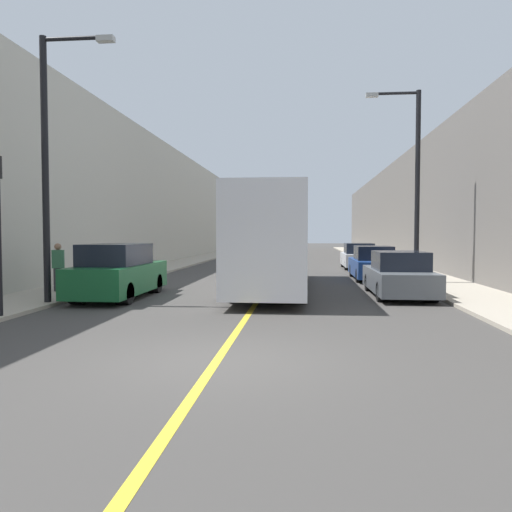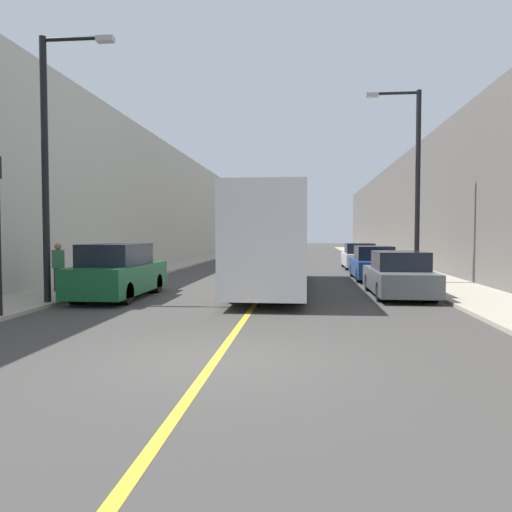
{
  "view_description": "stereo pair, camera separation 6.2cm",
  "coord_description": "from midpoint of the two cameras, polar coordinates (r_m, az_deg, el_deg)",
  "views": [
    {
      "loc": [
        1.44,
        -8.18,
        2.14
      ],
      "look_at": [
        -0.35,
        10.53,
        1.28
      ],
      "focal_mm": 35.0,
      "sensor_mm": 36.0,
      "label": 1
    },
    {
      "loc": [
        1.51,
        -8.17,
        2.14
      ],
      "look_at": [
        -0.35,
        10.53,
        1.28
      ],
      "focal_mm": 35.0,
      "sensor_mm": 36.0,
      "label": 2
    }
  ],
  "objects": [
    {
      "name": "pedestrian",
      "position": [
        18.81,
        -21.57,
        -1.1
      ],
      "size": [
        0.37,
        0.24,
        1.68
      ],
      "color": "#2D2D33",
      "rests_on": "sidewalk_left"
    },
    {
      "name": "bus",
      "position": [
        18.97,
        2.25,
        1.94
      ],
      "size": [
        2.41,
        11.91,
        3.59
      ],
      "color": "silver",
      "rests_on": "ground"
    },
    {
      "name": "street_lamp_left",
      "position": [
        16.02,
        -22.33,
        10.75
      ],
      "size": [
        2.23,
        0.24,
        7.73
      ],
      "color": "black",
      "rests_on": "sidewalk_left"
    },
    {
      "name": "car_right_mid",
      "position": [
        23.6,
        13.3,
        -0.96
      ],
      "size": [
        1.79,
        4.71,
        1.56
      ],
      "color": "navy",
      "rests_on": "ground"
    },
    {
      "name": "ground_plane",
      "position": [
        8.58,
        -4.52,
        -11.83
      ],
      "size": [
        200.0,
        200.0,
        0.0
      ],
      "primitive_type": "plane",
      "color": "#3F3D3A"
    },
    {
      "name": "sidewalk_right",
      "position": [
        38.65,
        14.05,
        -0.56
      ],
      "size": [
        2.63,
        72.0,
        0.11
      ],
      "primitive_type": "cube",
      "color": "#A89E8C",
      "rests_on": "ground"
    },
    {
      "name": "sidewalk_left",
      "position": [
        39.19,
        -7.01,
        -0.46
      ],
      "size": [
        2.63,
        72.0,
        0.11
      ],
      "primitive_type": "cube",
      "color": "#A89E8C",
      "rests_on": "ground"
    },
    {
      "name": "parked_suv_left",
      "position": [
        17.03,
        -15.36,
        -1.86
      ],
      "size": [
        1.85,
        4.9,
        1.8
      ],
      "color": "#145128",
      "rests_on": "ground"
    },
    {
      "name": "building_row_right",
      "position": [
        39.25,
        18.93,
        5.01
      ],
      "size": [
        4.0,
        72.0,
        7.76
      ],
      "primitive_type": "cube",
      "color": "#66605B",
      "rests_on": "ground"
    },
    {
      "name": "car_right_near",
      "position": [
        17.56,
        16.09,
        -2.22
      ],
      "size": [
        1.84,
        4.76,
        1.53
      ],
      "color": "#51565B",
      "rests_on": "ground"
    },
    {
      "name": "building_row_left",
      "position": [
        40.05,
        -11.7,
        5.69
      ],
      "size": [
        4.0,
        72.0,
        8.66
      ],
      "primitive_type": "cube",
      "color": "#B7B2A3",
      "rests_on": "ground"
    },
    {
      "name": "street_lamp_right",
      "position": [
        21.78,
        17.65,
        8.8
      ],
      "size": [
        2.23,
        0.24,
        7.88
      ],
      "color": "black",
      "rests_on": "sidewalk_right"
    },
    {
      "name": "car_right_far",
      "position": [
        30.85,
        11.76,
        -0.13
      ],
      "size": [
        1.86,
        4.47,
        1.55
      ],
      "color": "silver",
      "rests_on": "ground"
    },
    {
      "name": "road_center_line",
      "position": [
        38.26,
        3.45,
        -0.6
      ],
      "size": [
        0.16,
        72.0,
        0.01
      ],
      "primitive_type": "cube",
      "color": "gold",
      "rests_on": "ground"
    }
  ]
}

